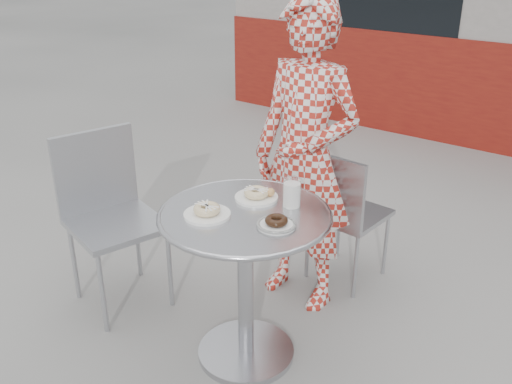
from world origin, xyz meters
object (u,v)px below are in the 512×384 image
Objects in this scene: bistro_table at (245,250)px; plate_near at (207,212)px; milk_cup at (292,194)px; plate_checker at (276,223)px; seated_person at (305,159)px; plate_far at (257,195)px; chair_far at (346,239)px; chair_left at (119,255)px.

plate_near is at bearing -131.44° from bistro_table.
milk_cup is (0.12, 0.17, 0.25)m from bistro_table.
plate_checker is 0.21m from milk_cup.
plate_checker is at bearing -65.64° from seated_person.
plate_near is at bearing -160.75° from plate_checker.
seated_person is at bearing 94.18° from plate_far.
seated_person is (-0.11, -0.30, 0.57)m from chair_far.
chair_far is at bearing 99.02° from plate_checker.
bistro_table is at bearing -125.49° from milk_cup.
bistro_table is 0.26m from plate_far.
seated_person is 0.45m from plate_far.
bistro_table is 3.83× the size of plate_near.
plate_near reaches higher than chair_far.
chair_far is 6.21× the size of milk_cup.
chair_left is 0.95m from plate_far.
plate_far and plate_near have the same top height.
bistro_table is at bearing 48.56° from plate_near.
plate_far is at bearing 75.85° from plate_near.
plate_checker is (0.26, -0.62, -0.03)m from seated_person.
plate_near reaches higher than bistro_table.
seated_person is 0.67m from plate_checker.
chair_left is 0.88m from plate_near.
milk_cup is at bearing 101.22° from chair_far.
chair_far is 4.01× the size of plate_near.
seated_person is at bearing 87.30° from plate_near.
chair_far reaches higher than bistro_table.
milk_cup is (0.17, 0.03, 0.04)m from plate_far.
chair_left is at bearing 174.47° from plate_near.
seated_person is at bearing 112.51° from plate_checker.
bistro_table is at bearing 91.96° from chair_far.
bistro_table is at bearing 173.26° from plate_checker.
chair_left reaches higher than plate_checker.
bistro_table is 0.96m from chair_far.
milk_cup reaches higher than plate_far.
bistro_table is 0.47× the size of seated_person.
milk_cup is at bearing 106.16° from plate_checker.
bistro_table is 0.82× the size of chair_left.
seated_person is 12.57× the size of milk_cup.
chair_left reaches higher than plate_far.
chair_left is at bearing 52.15° from chair_far.
chair_left is 1.12m from seated_person.
seated_person reaches higher than chair_far.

